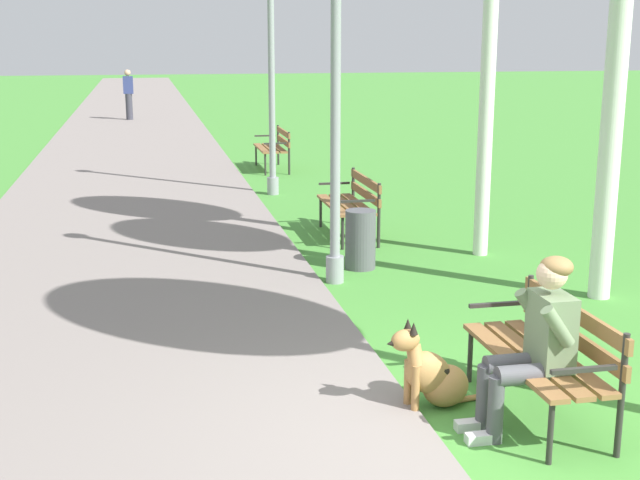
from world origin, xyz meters
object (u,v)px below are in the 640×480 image
object	(u,v)px
park_bench_mid	(352,200)
park_bench_far	(275,145)
person_seated_on_near_bench	(536,339)
dog_shepherd	(433,375)
lamp_post_near	(336,101)
litter_bin	(360,239)
lamp_post_mid	(271,62)
pedestrian_distant	(129,95)
park_bench_near	(547,348)

from	to	relation	value
park_bench_mid	park_bench_far	distance (m)	6.23
park_bench_mid	park_bench_far	world-z (taller)	same
person_seated_on_near_bench	dog_shepherd	distance (m)	0.85
lamp_post_near	litter_bin	bearing A→B (deg)	50.70
park_bench_mid	lamp_post_mid	xyz separation A→B (m)	(-0.58, 3.43, 1.74)
lamp_post_mid	pedestrian_distant	distance (m)	14.56
lamp_post_mid	park_bench_mid	bearing A→B (deg)	-80.48
dog_shepherd	lamp_post_near	size ratio (longest dim) A/B	0.21
lamp_post_near	pedestrian_distant	bearing A→B (deg)	96.94
person_seated_on_near_bench	dog_shepherd	world-z (taller)	person_seated_on_near_bench
park_bench_near	lamp_post_near	size ratio (longest dim) A/B	0.39
park_bench_far	litter_bin	bearing A→B (deg)	-91.41
lamp_post_mid	pedestrian_distant	xyz separation A→B (m)	(-2.57, 14.26, -1.42)
park_bench_mid	lamp_post_mid	world-z (taller)	lamp_post_mid
park_bench_near	litter_bin	world-z (taller)	park_bench_near
litter_bin	pedestrian_distant	size ratio (longest dim) A/B	0.42
person_seated_on_near_bench	lamp_post_near	distance (m)	4.15
park_bench_mid	park_bench_far	bearing A→B (deg)	91.00
dog_shepherd	park_bench_mid	bearing A→B (deg)	82.26
park_bench_far	dog_shepherd	world-z (taller)	park_bench_far
park_bench_near	dog_shepherd	distance (m)	0.84
park_bench_near	lamp_post_near	xyz separation A→B (m)	(-0.72, 3.67, 1.50)
lamp_post_near	lamp_post_mid	xyz separation A→B (m)	(0.15, 5.58, 0.25)
dog_shepherd	pedestrian_distant	world-z (taller)	pedestrian_distant
dog_shepherd	pedestrian_distant	bearing A→B (deg)	95.87
park_bench_far	litter_bin	distance (m)	7.86
lamp_post_mid	park_bench_near	bearing A→B (deg)	-86.46
dog_shepherd	lamp_post_mid	size ratio (longest dim) A/B	0.19
park_bench_mid	dog_shepherd	distance (m)	5.60
park_bench_near	lamp_post_mid	xyz separation A→B (m)	(-0.57, 9.25, 1.74)
park_bench_mid	person_seated_on_near_bench	xyz separation A→B (m)	(-0.21, -6.04, 0.17)
park_bench_near	park_bench_far	bearing A→B (deg)	90.50
park_bench_far	lamp_post_mid	size ratio (longest dim) A/B	0.34
dog_shepherd	pedestrian_distant	xyz separation A→B (m)	(-2.39, 23.23, 0.58)
park_bench_near	dog_shepherd	world-z (taller)	park_bench_near
lamp_post_near	pedestrian_distant	size ratio (longest dim) A/B	2.35
lamp_post_mid	litter_bin	xyz separation A→B (m)	(0.27, -5.06, -1.91)
person_seated_on_near_bench	park_bench_near	bearing A→B (deg)	47.61
park_bench_near	park_bench_far	xyz separation A→B (m)	(-0.11, 12.05, 0.00)
park_bench_mid	pedestrian_distant	distance (m)	17.97
lamp_post_near	pedestrian_distant	distance (m)	20.02
park_bench_far	person_seated_on_near_bench	world-z (taller)	person_seated_on_near_bench
litter_bin	lamp_post_mid	bearing A→B (deg)	93.11
person_seated_on_near_bench	pedestrian_distant	world-z (taller)	pedestrian_distant
park_bench_near	park_bench_mid	distance (m)	5.82
litter_bin	park_bench_far	bearing A→B (deg)	88.59
park_bench_mid	lamp_post_near	bearing A→B (deg)	-108.74
lamp_post_mid	litter_bin	bearing A→B (deg)	-86.89
park_bench_far	dog_shepherd	distance (m)	11.79
park_bench_near	pedestrian_distant	size ratio (longest dim) A/B	0.91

